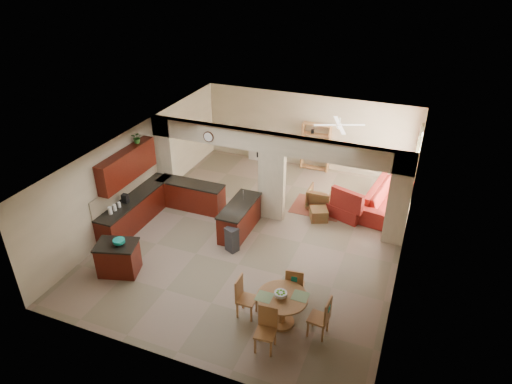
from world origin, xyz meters
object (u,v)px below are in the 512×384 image
at_px(sofa, 388,199).
at_px(armchair, 320,198).
at_px(dining_table, 282,306).
at_px(kitchen_island, 118,258).

height_order(sofa, armchair, sofa).
xyz_separation_m(dining_table, armchair, (-0.50, 5.30, -0.16)).
xyz_separation_m(sofa, armchair, (-2.03, -0.67, -0.04)).
xyz_separation_m(kitchen_island, sofa, (6.05, 5.80, -0.05)).
bearing_deg(armchair, dining_table, 95.78).
distance_m(kitchen_island, dining_table, 4.52).
relative_size(kitchen_island, sofa, 0.44).
distance_m(dining_table, armchair, 5.33).
bearing_deg(sofa, kitchen_island, 141.94).
distance_m(sofa, armchair, 2.14).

